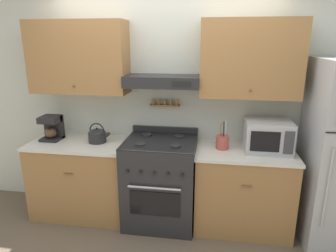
{
  "coord_description": "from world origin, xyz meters",
  "views": [
    {
      "loc": [
        0.55,
        -2.7,
        2.01
      ],
      "look_at": [
        0.09,
        0.27,
        1.14
      ],
      "focal_mm": 32.0,
      "sensor_mm": 36.0,
      "label": 1
    }
  ],
  "objects": [
    {
      "name": "microwave",
      "position": [
        1.12,
        0.38,
        1.05
      ],
      "size": [
        0.47,
        0.4,
        0.32
      ],
      "color": "#ADAFB5",
      "rests_on": "counter_right"
    },
    {
      "name": "coffee_maker",
      "position": [
        -1.29,
        0.38,
        1.03
      ],
      "size": [
        0.22,
        0.22,
        0.28
      ],
      "color": "black",
      "rests_on": "counter_left"
    },
    {
      "name": "tea_kettle",
      "position": [
        -0.73,
        0.36,
        0.98
      ],
      "size": [
        0.26,
        0.2,
        0.22
      ],
      "color": "#232326",
      "rests_on": "counter_left"
    },
    {
      "name": "stove_range",
      "position": [
        -0.0,
        0.3,
        0.49
      ],
      "size": [
        0.77,
        0.72,
        1.03
      ],
      "color": "#232326",
      "rests_on": "ground_plane"
    },
    {
      "name": "utensil_crock",
      "position": [
        0.66,
        0.36,
        0.97
      ],
      "size": [
        0.14,
        0.14,
        0.3
      ],
      "color": "#B24C42",
      "rests_on": "counter_right"
    },
    {
      "name": "ground_plane",
      "position": [
        0.0,
        0.0,
        0.0
      ],
      "size": [
        16.0,
        16.0,
        0.0
      ],
      "primitive_type": "plane",
      "color": "brown"
    },
    {
      "name": "counter_left",
      "position": [
        -0.94,
        0.34,
        0.45
      ],
      "size": [
        1.11,
        0.66,
        0.89
      ],
      "color": "olive",
      "rests_on": "ground_plane"
    },
    {
      "name": "wall_back",
      "position": [
        -0.02,
        0.62,
        1.46
      ],
      "size": [
        5.2,
        0.46,
        2.55
      ],
      "color": "silver",
      "rests_on": "ground_plane"
    },
    {
      "name": "counter_right",
      "position": [
        0.9,
        0.34,
        0.45
      ],
      "size": [
        1.03,
        0.66,
        0.89
      ],
      "color": "olive",
      "rests_on": "ground_plane"
    }
  ]
}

